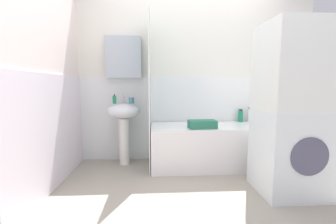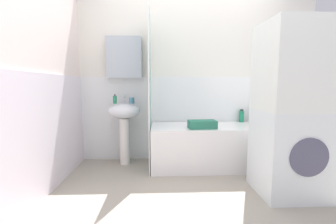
{
  "view_description": "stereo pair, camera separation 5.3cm",
  "coord_description": "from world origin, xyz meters",
  "px_view_note": "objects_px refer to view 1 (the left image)",
  "views": [
    {
      "loc": [
        -0.49,
        -2.07,
        1.09
      ],
      "look_at": [
        -0.32,
        0.84,
        0.74
      ],
      "focal_mm": 24.55,
      "sensor_mm": 36.0,
      "label": 1
    },
    {
      "loc": [
        -0.44,
        -2.08,
        1.09
      ],
      "look_at": [
        -0.32,
        0.84,
        0.74
      ],
      "focal_mm": 24.55,
      "sensor_mm": 36.0,
      "label": 2
    }
  ],
  "objects_px": {
    "soap_dispenser": "(114,100)",
    "towel_folded": "(202,124)",
    "conditioner_bottle": "(256,116)",
    "shampoo_bottle": "(250,115)",
    "washer_dryer_stack": "(293,110)",
    "body_wash_bottle": "(241,116)",
    "toothbrush_cup": "(131,101)",
    "bathtub": "(212,146)",
    "sink": "(124,120)"
  },
  "relations": [
    {
      "from": "soap_dispenser",
      "to": "towel_folded",
      "type": "distance_m",
      "value": 1.22
    },
    {
      "from": "conditioner_bottle",
      "to": "shampoo_bottle",
      "type": "bearing_deg",
      "value": -175.94
    },
    {
      "from": "washer_dryer_stack",
      "to": "body_wash_bottle",
      "type": "bearing_deg",
      "value": 95.78
    },
    {
      "from": "toothbrush_cup",
      "to": "shampoo_bottle",
      "type": "bearing_deg",
      "value": 2.57
    },
    {
      "from": "soap_dispenser",
      "to": "shampoo_bottle",
      "type": "xyz_separation_m",
      "value": [
        1.92,
        0.07,
        -0.24
      ]
    },
    {
      "from": "soap_dispenser",
      "to": "toothbrush_cup",
      "type": "height_order",
      "value": "soap_dispenser"
    },
    {
      "from": "conditioner_bottle",
      "to": "washer_dryer_stack",
      "type": "xyz_separation_m",
      "value": [
        -0.12,
        -1.06,
        0.21
      ]
    },
    {
      "from": "soap_dispenser",
      "to": "bathtub",
      "type": "xyz_separation_m",
      "value": [
        1.3,
        -0.18,
        -0.61
      ]
    },
    {
      "from": "toothbrush_cup",
      "to": "bathtub",
      "type": "relative_size",
      "value": 0.05
    },
    {
      "from": "body_wash_bottle",
      "to": "washer_dryer_stack",
      "type": "distance_m",
      "value": 1.09
    },
    {
      "from": "conditioner_bottle",
      "to": "towel_folded",
      "type": "height_order",
      "value": "conditioner_bottle"
    },
    {
      "from": "sink",
      "to": "washer_dryer_stack",
      "type": "xyz_separation_m",
      "value": [
        1.77,
        -0.94,
        0.23
      ]
    },
    {
      "from": "bathtub",
      "to": "conditioner_bottle",
      "type": "relative_size",
      "value": 9.58
    },
    {
      "from": "bathtub",
      "to": "towel_folded",
      "type": "distance_m",
      "value": 0.41
    },
    {
      "from": "toothbrush_cup",
      "to": "conditioner_bottle",
      "type": "height_order",
      "value": "toothbrush_cup"
    },
    {
      "from": "bathtub",
      "to": "toothbrush_cup",
      "type": "bearing_deg",
      "value": 170.5
    },
    {
      "from": "bathtub",
      "to": "shampoo_bottle",
      "type": "relative_size",
      "value": 7.62
    },
    {
      "from": "toothbrush_cup",
      "to": "conditioner_bottle",
      "type": "distance_m",
      "value": 1.81
    },
    {
      "from": "sink",
      "to": "conditioner_bottle",
      "type": "distance_m",
      "value": 1.9
    },
    {
      "from": "toothbrush_cup",
      "to": "shampoo_bottle",
      "type": "height_order",
      "value": "toothbrush_cup"
    },
    {
      "from": "bathtub",
      "to": "conditioner_bottle",
      "type": "xyz_separation_m",
      "value": [
        0.71,
        0.26,
        0.35
      ]
    },
    {
      "from": "bathtub",
      "to": "towel_folded",
      "type": "bearing_deg",
      "value": -133.77
    },
    {
      "from": "towel_folded",
      "to": "washer_dryer_stack",
      "type": "distance_m",
      "value": 1.01
    },
    {
      "from": "sink",
      "to": "bathtub",
      "type": "height_order",
      "value": "sink"
    },
    {
      "from": "soap_dispenser",
      "to": "body_wash_bottle",
      "type": "relative_size",
      "value": 0.69
    },
    {
      "from": "shampoo_bottle",
      "to": "body_wash_bottle",
      "type": "distance_m",
      "value": 0.13
    },
    {
      "from": "toothbrush_cup",
      "to": "towel_folded",
      "type": "relative_size",
      "value": 0.24
    },
    {
      "from": "bathtub",
      "to": "washer_dryer_stack",
      "type": "height_order",
      "value": "washer_dryer_stack"
    },
    {
      "from": "toothbrush_cup",
      "to": "conditioner_bottle",
      "type": "xyz_separation_m",
      "value": [
        1.79,
        0.08,
        -0.24
      ]
    },
    {
      "from": "soap_dispenser",
      "to": "towel_folded",
      "type": "relative_size",
      "value": 0.38
    },
    {
      "from": "conditioner_bottle",
      "to": "washer_dryer_stack",
      "type": "bearing_deg",
      "value": -96.34
    },
    {
      "from": "soap_dispenser",
      "to": "towel_folded",
      "type": "height_order",
      "value": "soap_dispenser"
    },
    {
      "from": "bathtub",
      "to": "towel_folded",
      "type": "xyz_separation_m",
      "value": [
        -0.17,
        -0.18,
        0.32
      ]
    },
    {
      "from": "sink",
      "to": "conditioner_bottle",
      "type": "xyz_separation_m",
      "value": [
        1.89,
        0.12,
        0.02
      ]
    },
    {
      "from": "conditioner_bottle",
      "to": "towel_folded",
      "type": "distance_m",
      "value": 0.99
    },
    {
      "from": "towel_folded",
      "to": "washer_dryer_stack",
      "type": "xyz_separation_m",
      "value": [
        0.77,
        -0.61,
        0.24
      ]
    },
    {
      "from": "body_wash_bottle",
      "to": "sink",
      "type": "bearing_deg",
      "value": -175.66
    },
    {
      "from": "toothbrush_cup",
      "to": "sink",
      "type": "bearing_deg",
      "value": -161.83
    },
    {
      "from": "shampoo_bottle",
      "to": "bathtub",
      "type": "bearing_deg",
      "value": -157.28
    },
    {
      "from": "sink",
      "to": "body_wash_bottle",
      "type": "bearing_deg",
      "value": 4.34
    },
    {
      "from": "washer_dryer_stack",
      "to": "towel_folded",
      "type": "bearing_deg",
      "value": 141.27
    },
    {
      "from": "soap_dispenser",
      "to": "washer_dryer_stack",
      "type": "distance_m",
      "value": 2.13
    },
    {
      "from": "shampoo_bottle",
      "to": "sink",
      "type": "bearing_deg",
      "value": -176.48
    },
    {
      "from": "bathtub",
      "to": "body_wash_bottle",
      "type": "relative_size",
      "value": 8.79
    },
    {
      "from": "toothbrush_cup",
      "to": "soap_dispenser",
      "type": "bearing_deg",
      "value": 179.76
    },
    {
      "from": "conditioner_bottle",
      "to": "soap_dispenser",
      "type": "bearing_deg",
      "value": -177.67
    },
    {
      "from": "soap_dispenser",
      "to": "shampoo_bottle",
      "type": "height_order",
      "value": "soap_dispenser"
    },
    {
      "from": "towel_folded",
      "to": "shampoo_bottle",
      "type": "bearing_deg",
      "value": 29.12
    },
    {
      "from": "body_wash_bottle",
      "to": "soap_dispenser",
      "type": "bearing_deg",
      "value": -177.09
    },
    {
      "from": "soap_dispenser",
      "to": "conditioner_bottle",
      "type": "relative_size",
      "value": 0.76
    }
  ]
}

